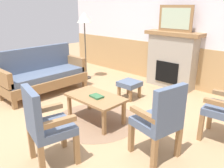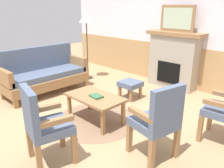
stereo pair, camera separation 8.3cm
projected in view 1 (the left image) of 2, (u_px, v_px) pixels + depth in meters
ground_plane at (98, 120)px, 3.86m from camera, size 14.00×14.00×0.00m
wall_back at (180, 29)px, 5.21m from camera, size 7.20×0.14×2.70m
fireplace at (172, 59)px, 5.25m from camera, size 1.30×0.44×1.28m
framed_picture at (175, 18)px, 4.95m from camera, size 0.80×0.04×0.56m
couch at (43, 75)px, 4.93m from camera, size 0.70×1.80×0.98m
coffee_table at (95, 99)px, 3.71m from camera, size 0.96×0.56×0.44m
round_rug at (96, 120)px, 3.83m from camera, size 1.41×1.41×0.01m
book_on_table at (97, 96)px, 3.64m from camera, size 0.23×0.17×0.03m
footstool at (129, 85)px, 4.68m from camera, size 0.40×0.40×0.36m
armchair_by_window_left at (160, 118)px, 2.75m from camera, size 0.57×0.57×0.98m
armchair_front_left at (45, 123)px, 2.64m from camera, size 0.57×0.57×0.98m
floor_lamp_by_couch at (84, 22)px, 5.59m from camera, size 0.36×0.36×1.68m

